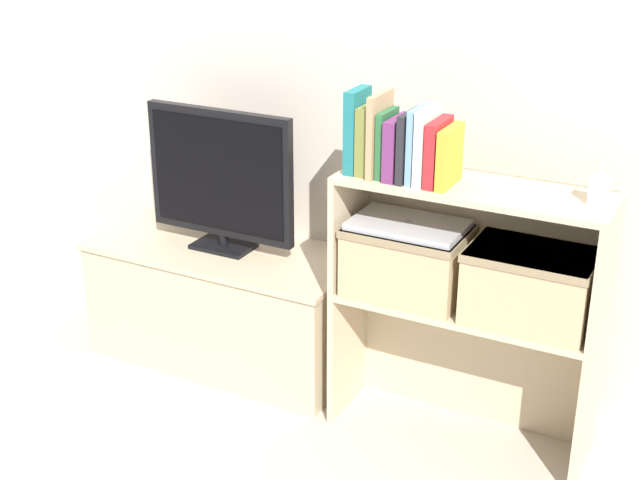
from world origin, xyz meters
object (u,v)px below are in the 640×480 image
at_px(tv, 220,177).
at_px(book_skyblue, 418,144).
at_px(tv_stand, 226,303).
at_px(book_mustard, 450,157).
at_px(storage_basket_left, 407,258).
at_px(laptop, 408,225).
at_px(storage_basket_right, 531,283).
at_px(book_crimson, 438,152).
at_px(book_plum, 398,148).
at_px(baby_monitor, 599,190).
at_px(book_tan, 380,134).
at_px(book_forest, 387,143).
at_px(book_ivory, 427,145).
at_px(book_olive, 369,139).
at_px(book_teal, 357,130).
at_px(book_charcoal, 409,146).

bearing_deg(tv, book_skyblue, -8.14).
xyz_separation_m(tv_stand, book_mustard, (0.89, -0.11, 0.74)).
distance_m(storage_basket_left, laptop, 0.11).
bearing_deg(storage_basket_left, storage_basket_right, 0.00).
xyz_separation_m(book_crimson, laptop, (-0.09, 0.02, -0.26)).
height_order(book_mustard, storage_basket_right, book_mustard).
bearing_deg(book_plum, baby_monitor, 3.87).
distance_m(tv_stand, book_tan, 1.03).
relative_size(book_forest, book_ivory, 0.89).
height_order(book_skyblue, baby_monitor, book_skyblue).
bearing_deg(book_mustard, book_forest, 180.00).
distance_m(book_olive, book_ivory, 0.19).
bearing_deg(book_forest, storage_basket_right, 3.05).
xyz_separation_m(book_olive, book_skyblue, (0.16, 0.00, 0.01)).
bearing_deg(tv_stand, book_ivory, -7.95).
bearing_deg(book_tan, book_ivory, 0.00).
xyz_separation_m(book_olive, laptop, (0.13, 0.02, -0.27)).
distance_m(tv, book_teal, 0.66).
relative_size(book_tan, book_plum, 1.36).
distance_m(book_teal, book_ivory, 0.23).
bearing_deg(storage_basket_left, book_tan, -165.33).
height_order(tv, book_olive, book_olive).
height_order(book_plum, storage_basket_right, book_plum).
bearing_deg(baby_monitor, book_skyblue, -175.66).
xyz_separation_m(book_crimson, storage_basket_left, (-0.09, 0.02, -0.37)).
bearing_deg(book_olive, storage_basket_right, 2.71).
relative_size(book_olive, book_mustard, 1.19).
xyz_separation_m(book_crimson, storage_basket_right, (0.30, 0.02, -0.37)).
bearing_deg(tv_stand, tv, -90.00).
relative_size(book_crimson, storage_basket_left, 0.52).
height_order(book_mustard, baby_monitor, book_mustard).
xyz_separation_m(tv_stand, book_crimson, (0.85, -0.11, 0.75)).
bearing_deg(baby_monitor, storage_basket_left, -178.45).
xyz_separation_m(book_tan, storage_basket_left, (0.10, 0.02, -0.40)).
distance_m(book_tan, laptop, 0.30).
bearing_deg(book_plum, book_ivory, 0.00).
relative_size(tv_stand, storage_basket_right, 2.69).
bearing_deg(book_crimson, book_skyblue, 180.00).
bearing_deg(book_teal, book_forest, 0.00).
bearing_deg(book_tan, book_crimson, 0.00).
height_order(book_tan, book_ivory, book_tan).
relative_size(book_ivory, baby_monitor, 1.98).
bearing_deg(book_charcoal, book_olive, 180.00).
distance_m(book_plum, laptop, 0.26).
bearing_deg(book_skyblue, storage_basket_left, 139.38).
bearing_deg(book_charcoal, storage_basket_left, 94.44).
height_order(tv_stand, book_charcoal, book_charcoal).
distance_m(tv, book_forest, 0.74).
xyz_separation_m(book_charcoal, laptop, (-0.00, 0.02, -0.26)).
bearing_deg(tv_stand, book_plum, -8.97).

